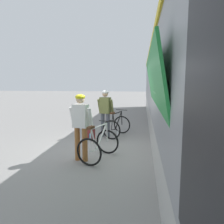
{
  "coord_description": "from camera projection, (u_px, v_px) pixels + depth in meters",
  "views": [
    {
      "loc": [
        1.28,
        -6.17,
        2.07
      ],
      "look_at": [
        0.26,
        0.98,
        1.05
      ],
      "focal_mm": 34.27,
      "sensor_mm": 36.0,
      "label": 1
    }
  ],
  "objects": [
    {
      "name": "bicycle_far_black",
      "position": [
        117.0,
        126.0,
        8.16
      ],
      "size": [
        0.98,
        1.23,
        0.99
      ],
      "color": "black",
      "rests_on": "ground"
    },
    {
      "name": "backpack_on_platform",
      "position": [
        91.0,
        134.0,
        7.76
      ],
      "size": [
        0.31,
        0.24,
        0.4
      ],
      "primitive_type": "cube",
      "rotation": [
        0.0,
        0.0,
        -0.24
      ],
      "color": "maroon",
      "rests_on": "ground"
    },
    {
      "name": "train_car",
      "position": [
        193.0,
        85.0,
        7.63
      ],
      "size": [
        3.19,
        20.32,
        3.88
      ],
      "color": "gray",
      "rests_on": "ground"
    },
    {
      "name": "water_bottle_by_the_backpack",
      "position": [
        90.0,
        137.0,
        7.67
      ],
      "size": [
        0.08,
        0.08,
        0.23
      ],
      "primitive_type": "cylinder",
      "color": "#338CCC",
      "rests_on": "ground"
    },
    {
      "name": "cyclist_far_in_olive",
      "position": [
        105.0,
        109.0,
        8.0
      ],
      "size": [
        0.66,
        0.41,
        1.76
      ],
      "color": "#4C515B",
      "rests_on": "ground"
    },
    {
      "name": "cyclist_near_in_white",
      "position": [
        81.0,
        121.0,
        5.53
      ],
      "size": [
        0.65,
        0.39,
        1.76
      ],
      "color": "#935B2D",
      "rests_on": "ground"
    },
    {
      "name": "ground_plane",
      "position": [
        99.0,
        150.0,
        6.51
      ],
      "size": [
        80.0,
        80.0,
        0.0
      ],
      "primitive_type": "plane",
      "color": "gray"
    },
    {
      "name": "water_bottle_near_the_bikes",
      "position": [
        118.0,
        133.0,
        8.23
      ],
      "size": [
        0.07,
        0.07,
        0.2
      ],
      "primitive_type": "cylinder",
      "color": "silver",
      "rests_on": "ground"
    },
    {
      "name": "bicycle_near_white",
      "position": [
        99.0,
        145.0,
        5.71
      ],
      "size": [
        0.99,
        1.23,
        0.99
      ],
      "color": "black",
      "rests_on": "ground"
    }
  ]
}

